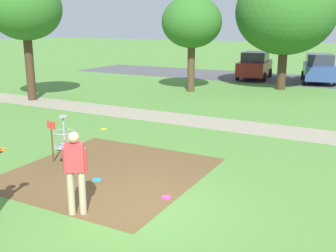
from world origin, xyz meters
The scene contains 14 objects.
ground_plane centered at (0.00, 0.00, 0.00)m, with size 160.00×160.00×0.00m, color #518438.
dirt_tee_pad centered at (-1.88, 1.40, 0.00)m, with size 4.62×4.75×0.01m, color brown.
disc_golf_basket centered at (-3.21, 1.23, 0.75)m, with size 0.98×0.58×1.39m.
player_throwing centered at (-1.00, -0.81, 0.97)m, with size 0.48×0.45×1.71m.
frisbee_near_basket centered at (-1.79, 0.79, 0.01)m, with size 0.22×0.22×0.02m, color #1E93DB.
frisbee_by_tee centered at (-4.61, 4.84, 0.01)m, with size 0.22×0.22×0.02m, color gold.
frisbee_mid_grass centered at (0.20, 0.70, 0.01)m, with size 0.22×0.22×0.02m, color #E53D99.
tree_near_left centered at (-5.44, 14.00, 3.77)m, with size 3.28×3.28×5.20m.
tree_near_right centered at (-1.11, 17.10, 4.35)m, with size 5.58×5.58×6.73m.
tree_mid_left centered at (-11.34, 7.85, 4.37)m, with size 3.49×3.49×5.89m.
parking_lot_strip centered at (0.00, 21.79, 0.00)m, with size 36.00×6.00×0.01m, color #4C4C51.
parked_car_leftmost centered at (-3.85, 21.06, 0.92)m, with size 2.32×4.37×1.84m.
parked_car_center_left centered at (0.36, 21.10, 0.92)m, with size 2.65×4.49×1.84m.
gravel_path centered at (0.00, 7.60, 0.00)m, with size 40.00×1.87×0.00m, color gray.
Camera 1 is at (4.10, -6.48, 3.71)m, focal length 43.02 mm.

